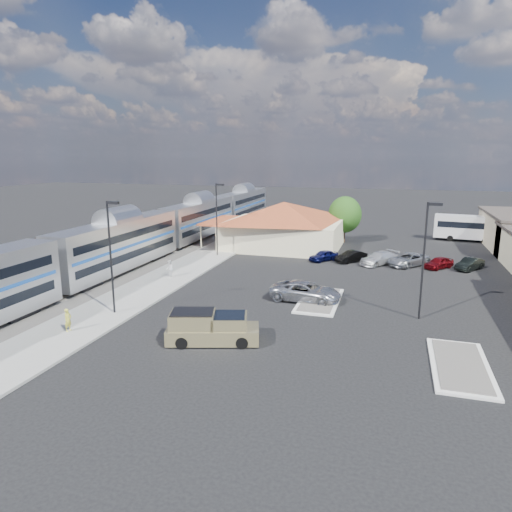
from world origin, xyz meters
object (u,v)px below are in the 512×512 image
(station_depot, at_px, (283,225))
(suv, at_px, (306,291))
(coach_bus, at_px, (478,227))
(pickup_truck, at_px, (213,328))

(station_depot, bearing_deg, suv, -71.66)
(suv, xyz_separation_m, coach_bus, (18.56, 34.19, 1.31))
(pickup_truck, xyz_separation_m, suv, (4.25, 10.65, -0.16))
(pickup_truck, distance_m, suv, 11.47)
(station_depot, height_order, coach_bus, station_depot)
(suv, bearing_deg, station_depot, 22.19)
(station_depot, xyz_separation_m, coach_bus, (25.92, 12.00, -0.98))
(station_depot, bearing_deg, coach_bus, 24.85)
(pickup_truck, xyz_separation_m, coach_bus, (22.81, 44.84, 1.15))
(station_depot, distance_m, pickup_truck, 33.05)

